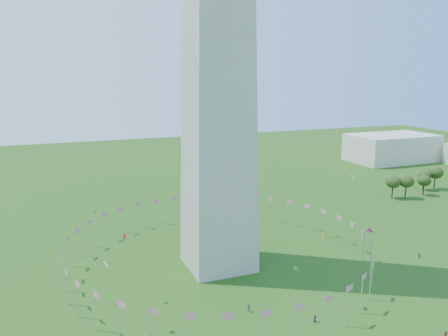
% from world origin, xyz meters
% --- Properties ---
extents(flag_ring, '(80.24, 80.24, 9.00)m').
position_xyz_m(flag_ring, '(-0.00, 50.00, 4.50)').
color(flag_ring, silver).
rests_on(flag_ring, ground).
extents(gov_building_east_a, '(50.00, 30.00, 16.00)m').
position_xyz_m(gov_building_east_a, '(150.00, 150.00, 8.00)').
color(gov_building_east_a, beige).
rests_on(gov_building_east_a, ground).
extents(kites_aloft, '(86.11, 79.93, 37.78)m').
position_xyz_m(kites_aloft, '(8.32, 26.99, 18.77)').
color(kites_aloft, '#CC2699').
rests_on(kites_aloft, ground).
extents(tree_line_east, '(52.97, 15.11, 10.38)m').
position_xyz_m(tree_line_east, '(112.97, 85.45, 4.68)').
color(tree_line_east, '#324C19').
rests_on(tree_line_east, ground).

